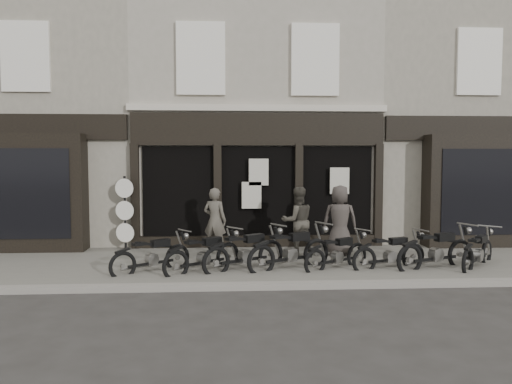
{
  "coord_description": "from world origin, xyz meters",
  "views": [
    {
      "loc": [
        -0.89,
        -11.15,
        2.67
      ],
      "look_at": [
        -0.14,
        1.6,
        1.77
      ],
      "focal_mm": 35.0,
      "sensor_mm": 36.0,
      "label": 1
    }
  ],
  "objects": [
    {
      "name": "kerb",
      "position": [
        0.0,
        -1.25,
        0.07
      ],
      "size": [
        30.0,
        0.25,
        0.13
      ],
      "primitive_type": "cube",
      "color": "gray",
      "rests_on": "ground_plane"
    },
    {
      "name": "ground_plane",
      "position": [
        0.0,
        0.0,
        0.0
      ],
      "size": [
        90.0,
        90.0,
        0.0
      ],
      "primitive_type": "plane",
      "color": "#2D2B28",
      "rests_on": "ground"
    },
    {
      "name": "man_right",
      "position": [
        2.04,
        1.55,
        1.03
      ],
      "size": [
        0.97,
        0.72,
        1.83
      ],
      "primitive_type": "imported",
      "rotation": [
        0.0,
        0.0,
        2.98
      ],
      "color": "#3E3733",
      "rests_on": "pavement"
    },
    {
      "name": "man_left",
      "position": [
        -1.21,
        1.99,
        0.99
      ],
      "size": [
        0.75,
        0.63,
        1.74
      ],
      "primitive_type": "imported",
      "rotation": [
        0.0,
        0.0,
        2.74
      ],
      "color": "#4F4A41",
      "rests_on": "pavement"
    },
    {
      "name": "pavement",
      "position": [
        0.0,
        0.9,
        0.06
      ],
      "size": [
        30.0,
        4.2,
        0.12
      ],
      "primitive_type": "cube",
      "color": "#645F58",
      "rests_on": "ground_plane"
    },
    {
      "name": "motorcycle_7",
      "position": [
        4.99,
        0.09,
        0.39
      ],
      "size": [
        1.59,
        1.64,
        0.98
      ],
      "rotation": [
        0.0,
        0.0,
        0.81
      ],
      "color": "black",
      "rests_on": "ground"
    },
    {
      "name": "motorcycle_3",
      "position": [
        0.57,
        0.18,
        0.44
      ],
      "size": [
        2.09,
        1.39,
        1.1
      ],
      "rotation": [
        0.0,
        0.0,
        0.51
      ],
      "color": "black",
      "rests_on": "ground"
    },
    {
      "name": "motorcycle_4",
      "position": [
        1.66,
        0.14,
        0.38
      ],
      "size": [
        1.75,
        1.27,
        0.94
      ],
      "rotation": [
        0.0,
        0.0,
        0.57
      ],
      "color": "black",
      "rests_on": "ground"
    },
    {
      "name": "neighbour_right",
      "position": [
        6.35,
        5.9,
        4.04
      ],
      "size": [
        5.6,
        6.73,
        8.34
      ],
      "color": "gray",
      "rests_on": "ground"
    },
    {
      "name": "motorcycle_6",
      "position": [
        3.96,
        0.02,
        0.43
      ],
      "size": [
        2.14,
        1.14,
        1.09
      ],
      "rotation": [
        0.0,
        0.0,
        0.38
      ],
      "color": "black",
      "rests_on": "ground"
    },
    {
      "name": "advert_sign_post",
      "position": [
        -3.67,
        2.55,
        1.05
      ],
      "size": [
        0.52,
        0.34,
        2.16
      ],
      "rotation": [
        0.0,
        0.0,
        -0.23
      ],
      "color": "black",
      "rests_on": "ground"
    },
    {
      "name": "motorcycle_1",
      "position": [
        -1.42,
        0.03,
        0.4
      ],
      "size": [
        1.78,
        1.53,
        1.01
      ],
      "rotation": [
        0.0,
        0.0,
        0.68
      ],
      "color": "black",
      "rests_on": "ground"
    },
    {
      "name": "motorcycle_2",
      "position": [
        -0.47,
        0.16,
        0.42
      ],
      "size": [
        1.99,
        1.43,
        1.07
      ],
      "rotation": [
        0.0,
        0.0,
        0.56
      ],
      "color": "black",
      "rests_on": "ground"
    },
    {
      "name": "man_centre",
      "position": [
        0.94,
        1.63,
        1.01
      ],
      "size": [
        0.97,
        0.82,
        1.78
      ],
      "primitive_type": "imported",
      "rotation": [
        0.0,
        0.0,
        3.32
      ],
      "color": "#3E3A32",
      "rests_on": "pavement"
    },
    {
      "name": "motorcycle_0",
      "position": [
        -2.58,
        0.07,
        0.38
      ],
      "size": [
        1.72,
        1.41,
        0.96
      ],
      "rotation": [
        0.0,
        0.0,
        0.65
      ],
      "color": "black",
      "rests_on": "ground"
    },
    {
      "name": "neighbour_left",
      "position": [
        -6.35,
        5.9,
        4.04
      ],
      "size": [
        5.6,
        6.73,
        8.34
      ],
      "color": "gray",
      "rests_on": "ground"
    },
    {
      "name": "central_building",
      "position": [
        0.0,
        5.95,
        4.08
      ],
      "size": [
        7.3,
        6.22,
        8.34
      ],
      "color": "#A69C8E",
      "rests_on": "ground"
    },
    {
      "name": "motorcycle_5",
      "position": [
        2.89,
        0.09,
        0.38
      ],
      "size": [
        1.93,
        0.93,
        0.96
      ],
      "rotation": [
        0.0,
        0.0,
        0.33
      ],
      "color": "black",
      "rests_on": "ground"
    }
  ]
}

